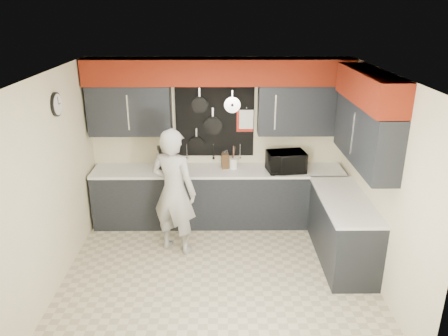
{
  "coord_description": "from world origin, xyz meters",
  "views": [
    {
      "loc": [
        0.03,
        -4.9,
        3.35
      ],
      "look_at": [
        0.08,
        0.5,
        1.3
      ],
      "focal_mm": 35.0,
      "sensor_mm": 36.0,
      "label": 1
    }
  ],
  "objects_px": {
    "microwave": "(286,162)",
    "knife_block": "(225,161)",
    "utensil_crock": "(233,163)",
    "person": "(174,192)",
    "coffee_maker": "(165,157)"
  },
  "relations": [
    {
      "from": "microwave",
      "to": "person",
      "type": "relative_size",
      "value": 0.31
    },
    {
      "from": "microwave",
      "to": "utensil_crock",
      "type": "height_order",
      "value": "microwave"
    },
    {
      "from": "knife_block",
      "to": "person",
      "type": "relative_size",
      "value": 0.13
    },
    {
      "from": "coffee_maker",
      "to": "person",
      "type": "relative_size",
      "value": 0.2
    },
    {
      "from": "utensil_crock",
      "to": "coffee_maker",
      "type": "xyz_separation_m",
      "value": [
        -1.06,
        -0.01,
        0.11
      ]
    },
    {
      "from": "microwave",
      "to": "coffee_maker",
      "type": "xyz_separation_m",
      "value": [
        -1.85,
        0.12,
        0.03
      ]
    },
    {
      "from": "person",
      "to": "utensil_crock",
      "type": "bearing_deg",
      "value": -110.37
    },
    {
      "from": "utensil_crock",
      "to": "coffee_maker",
      "type": "relative_size",
      "value": 0.45
    },
    {
      "from": "microwave",
      "to": "knife_block",
      "type": "xyz_separation_m",
      "value": [
        -0.93,
        0.14,
        -0.04
      ]
    },
    {
      "from": "knife_block",
      "to": "person",
      "type": "distance_m",
      "value": 1.14
    },
    {
      "from": "coffee_maker",
      "to": "utensil_crock",
      "type": "bearing_deg",
      "value": -15.03
    },
    {
      "from": "person",
      "to": "coffee_maker",
      "type": "bearing_deg",
      "value": -52.37
    },
    {
      "from": "utensil_crock",
      "to": "coffee_maker",
      "type": "height_order",
      "value": "coffee_maker"
    },
    {
      "from": "microwave",
      "to": "knife_block",
      "type": "bearing_deg",
      "value": 162.53
    },
    {
      "from": "utensil_crock",
      "to": "person",
      "type": "bearing_deg",
      "value": -134.24
    }
  ]
}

